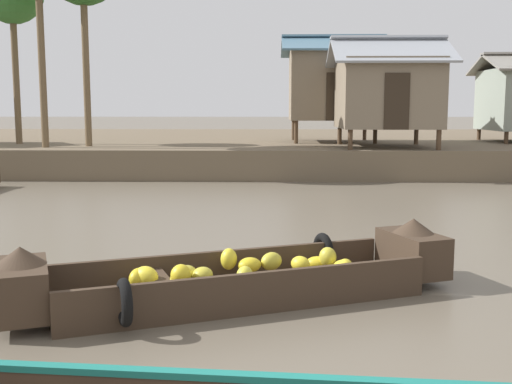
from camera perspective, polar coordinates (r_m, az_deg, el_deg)
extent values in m
plane|color=#665B4C|center=(12.97, 1.40, -2.84)|extent=(300.00, 300.00, 0.00)
cube|color=brown|center=(29.99, 1.40, 4.15)|extent=(160.00, 20.00, 1.01)
cube|color=#3D2D21|center=(7.87, -1.57, -9.41)|extent=(4.66, 2.83, 0.12)
cube|color=#3D2D21|center=(8.35, -2.88, -6.64)|extent=(4.22, 1.72, 0.38)
cube|color=#3D2D21|center=(7.26, -0.06, -8.84)|extent=(4.22, 1.72, 0.38)
cube|color=#3D2D21|center=(8.89, 14.14, -5.40)|extent=(0.91, 1.20, 0.55)
cone|color=#3D2D21|center=(8.81, 14.23, -3.01)|extent=(0.73, 0.73, 0.20)
cube|color=#3D2D21|center=(7.41, -20.66, -8.31)|extent=(0.91, 1.20, 0.55)
cone|color=#3D2D21|center=(7.31, -20.81, -5.47)|extent=(0.73, 0.73, 0.20)
cube|color=#3D2D21|center=(7.56, -8.57, -8.11)|extent=(0.60, 1.13, 0.05)
torus|color=black|center=(8.99, 6.16, -5.38)|extent=(0.30, 0.53, 0.52)
torus|color=black|center=(6.79, -11.95, -9.87)|extent=(0.30, 0.53, 0.52)
ellipsoid|color=gold|center=(8.42, 6.58, -5.96)|extent=(0.31, 0.31, 0.28)
ellipsoid|color=yellow|center=(8.21, 8.14, -6.73)|extent=(0.28, 0.37, 0.18)
ellipsoid|color=yellow|center=(7.66, -10.73, -7.74)|extent=(0.27, 0.35, 0.24)
ellipsoid|color=yellow|center=(8.05, -2.51, -6.15)|extent=(0.26, 0.29, 0.28)
ellipsoid|color=gold|center=(7.70, -6.40, -7.48)|extent=(0.37, 0.36, 0.22)
ellipsoid|color=yellow|center=(7.44, -6.90, -7.56)|extent=(0.32, 0.33, 0.26)
ellipsoid|color=yellow|center=(8.49, 5.65, -6.52)|extent=(0.33, 0.24, 0.19)
ellipsoid|color=gold|center=(8.14, 1.41, -6.36)|extent=(0.38, 0.38, 0.24)
ellipsoid|color=yellow|center=(8.14, 4.08, -6.60)|extent=(0.34, 0.33, 0.21)
ellipsoid|color=yellow|center=(7.63, -10.06, -7.69)|extent=(0.40, 0.37, 0.27)
ellipsoid|color=yellow|center=(7.45, -1.05, -7.67)|extent=(0.24, 0.32, 0.23)
ellipsoid|color=yellow|center=(8.00, -0.60, -6.71)|extent=(0.40, 0.38, 0.20)
ellipsoid|color=gold|center=(7.58, -4.90, -7.57)|extent=(0.33, 0.34, 0.19)
ellipsoid|color=gold|center=(7.48, -7.10, -8.06)|extent=(0.30, 0.37, 0.21)
ellipsoid|color=yellow|center=(8.27, 7.92, -6.83)|extent=(0.35, 0.36, 0.19)
cube|color=#196B60|center=(4.48, -3.67, -16.45)|extent=(5.29, 0.53, 0.05)
cylinder|color=#4C3826|center=(23.98, 3.69, 5.50)|extent=(0.16, 0.16, 0.88)
cylinder|color=#4C3826|center=(24.29, 10.86, 5.40)|extent=(0.16, 0.16, 0.88)
cylinder|color=#4C3826|center=(26.67, 3.46, 5.72)|extent=(0.16, 0.16, 0.88)
cylinder|color=#4C3826|center=(26.95, 9.92, 5.64)|extent=(0.16, 0.16, 0.88)
cube|color=#7A6B56|center=(25.43, 7.06, 9.66)|extent=(3.42, 3.10, 2.74)
cube|color=#2D2319|center=(23.85, 7.41, 8.65)|extent=(0.80, 0.04, 1.80)
cube|color=slate|center=(24.77, 7.30, 13.42)|extent=(4.12, 2.05, 0.76)
cube|color=slate|center=(26.30, 6.95, 13.09)|extent=(4.12, 2.05, 0.76)
cylinder|color=#4C3826|center=(20.54, 8.63, 4.75)|extent=(0.16, 0.16, 0.67)
cylinder|color=#4C3826|center=(21.09, 16.40, 4.60)|extent=(0.16, 0.16, 0.67)
cylinder|color=#4C3826|center=(23.68, 7.67, 5.16)|extent=(0.16, 0.16, 0.67)
cylinder|color=#4C3826|center=(24.16, 14.46, 5.03)|extent=(0.16, 0.16, 0.67)
cube|color=#7A6B56|center=(22.30, 11.89, 8.75)|extent=(3.27, 3.56, 2.33)
cube|color=#2D2319|center=(20.53, 12.78, 8.09)|extent=(0.80, 0.04, 1.80)
cube|color=#9399A0|center=(21.51, 12.44, 12.68)|extent=(3.97, 2.27, 1.06)
cube|color=#9399A0|center=(23.25, 11.58, 12.32)|extent=(3.97, 2.27, 1.06)
cylinder|color=#4C3826|center=(25.50, 21.95, 4.63)|extent=(0.16, 0.16, 0.47)
cylinder|color=#4C3826|center=(28.45, 19.74, 5.00)|extent=(0.16, 0.16, 0.47)
cylinder|color=brown|center=(23.13, -15.31, 11.28)|extent=(0.24, 0.24, 5.82)
cylinder|color=brown|center=(25.54, -21.14, 10.01)|extent=(0.24, 0.24, 5.22)
cylinder|color=brown|center=(22.88, -19.04, 11.59)|extent=(0.24, 0.24, 6.14)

